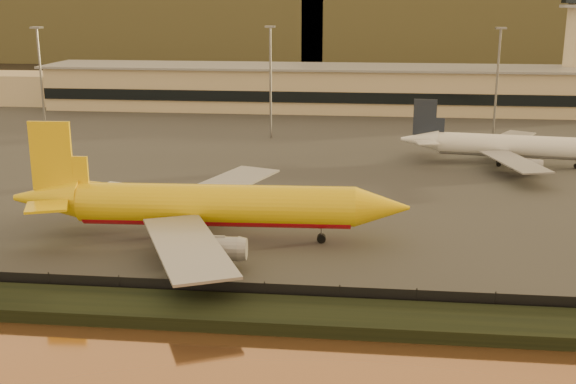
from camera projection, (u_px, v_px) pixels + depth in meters
name	position (u px, v px, depth m)	size (l,w,h in m)	color
ground	(264.00, 261.00, 89.89)	(900.00, 900.00, 0.00)	black
embankment	(240.00, 313.00, 73.40)	(320.00, 7.00, 1.40)	black
tarmac	(318.00, 128.00, 180.99)	(320.00, 220.00, 0.20)	#2D2D2D
perimeter_fence	(246.00, 292.00, 77.08)	(300.00, 0.05, 2.20)	black
terminal_building	(276.00, 88.00, 210.26)	(202.00, 25.00, 12.60)	#C6B489
apron_light_masts	(382.00, 74.00, 156.11)	(152.20, 12.20, 25.40)	slate
dhl_cargo_jet	(209.00, 206.00, 95.78)	(53.18, 52.11, 15.90)	yellow
white_narrowbody_jet	(512.00, 147.00, 139.42)	(42.76, 41.41, 12.28)	white
gse_vehicle_yellow	(333.00, 204.00, 111.26)	(3.52, 1.59, 1.59)	yellow
gse_vehicle_white	(117.00, 189.00, 119.65)	(3.85, 1.73, 1.73)	white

